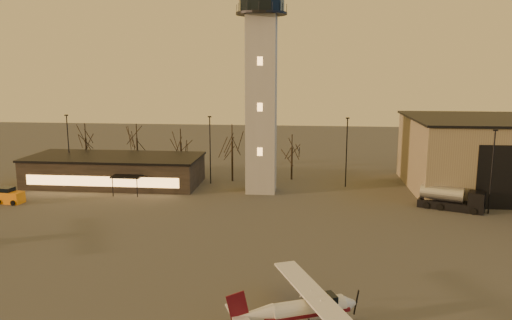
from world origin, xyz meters
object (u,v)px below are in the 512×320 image
at_px(control_tower, 261,74).
at_px(terminal, 115,170).
at_px(fuel_truck, 451,200).
at_px(cessna_front, 310,313).
at_px(service_cart, 10,197).

relative_size(control_tower, terminal, 1.28).
bearing_deg(fuel_truck, cessna_front, -96.72).
bearing_deg(control_tower, fuel_truck, -15.10).
bearing_deg(terminal, service_cart, -130.02).
relative_size(control_tower, cessna_front, 2.76).
xyz_separation_m(control_tower, terminal, (-21.99, 1.98, -14.17)).
height_order(cessna_front, fuel_truck, cessna_front).
xyz_separation_m(terminal, cessna_front, (28.73, -38.88, -1.01)).
bearing_deg(service_cart, control_tower, 24.53).
bearing_deg(cessna_front, fuel_truck, 37.38).
relative_size(terminal, fuel_truck, 3.22).
height_order(terminal, fuel_truck, terminal).
relative_size(cessna_front, service_cart, 3.46).
xyz_separation_m(control_tower, fuel_truck, (24.01, -6.48, -15.21)).
height_order(cessna_front, service_cart, cessna_front).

